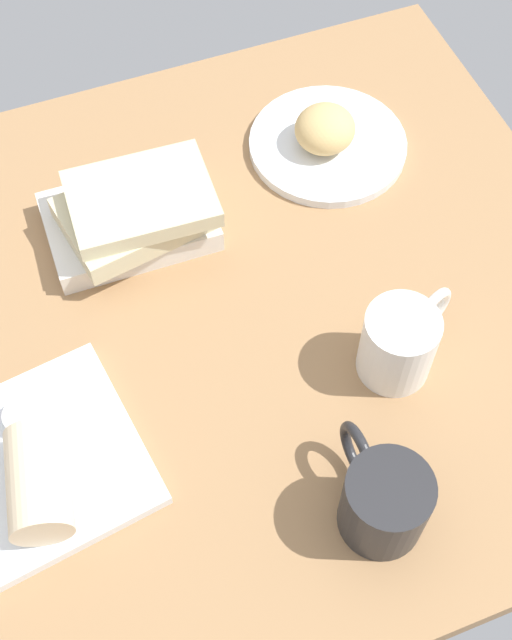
# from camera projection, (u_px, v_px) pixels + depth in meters

# --- Properties ---
(dining_table) EXTENTS (1.10, 0.90, 0.04)m
(dining_table) POSITION_uv_depth(u_px,v_px,m) (188.00, 332.00, 1.09)
(dining_table) COLOR #9E754C
(dining_table) RESTS_ON ground
(round_plate) EXTENTS (0.23, 0.23, 0.01)m
(round_plate) POSITION_uv_depth(u_px,v_px,m) (328.00, 145.00, 1.22)
(round_plate) COLOR white
(round_plate) RESTS_ON dining_table
(scone_pastry) EXTENTS (0.12, 0.12, 0.06)m
(scone_pastry) POSITION_uv_depth(u_px,v_px,m) (325.00, 129.00, 1.19)
(scone_pastry) COLOR tan
(scone_pastry) RESTS_ON round_plate
(square_plate) EXTENTS (0.26, 0.26, 0.02)m
(square_plate) POSITION_uv_depth(u_px,v_px,m) (39.00, 463.00, 0.96)
(square_plate) COLOR white
(square_plate) RESTS_ON dining_table
(sauce_cup) EXTENTS (0.05, 0.05, 0.02)m
(sauce_cup) POSITION_uv_depth(u_px,v_px,m) (26.00, 417.00, 0.97)
(sauce_cup) COLOR silver
(sauce_cup) RESTS_ON square_plate
(breakfast_wrap) EXTENTS (0.09, 0.13, 0.07)m
(breakfast_wrap) POSITION_uv_depth(u_px,v_px,m) (39.00, 482.00, 0.91)
(breakfast_wrap) COLOR beige
(breakfast_wrap) RESTS_ON square_plate
(book_stack) EXTENTS (0.22, 0.17, 0.09)m
(book_stack) POSITION_uv_depth(u_px,v_px,m) (134.00, 214.00, 1.11)
(book_stack) COLOR silver
(book_stack) RESTS_ON dining_table
(coffee_mug) EXTENTS (0.09, 0.15, 0.10)m
(coffee_mug) POSITION_uv_depth(u_px,v_px,m) (383.00, 500.00, 0.90)
(coffee_mug) COLOR #262628
(coffee_mug) RESTS_ON dining_table
(second_mug) EXTENTS (0.14, 0.09, 0.10)m
(second_mug) POSITION_uv_depth(u_px,v_px,m) (400.00, 342.00, 1.00)
(second_mug) COLOR white
(second_mug) RESTS_ON dining_table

